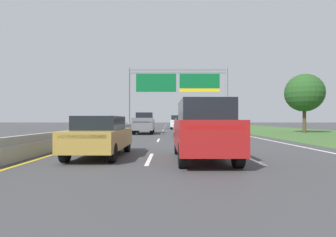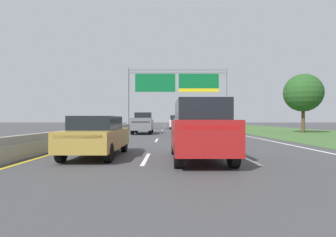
{
  "view_description": "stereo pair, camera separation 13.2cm",
  "coord_description": "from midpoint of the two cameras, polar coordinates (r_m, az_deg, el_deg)",
  "views": [
    {
      "loc": [
        -1.18,
        0.77,
        1.43
      ],
      "look_at": [
        -1.06,
        31.88,
        1.59
      ],
      "focal_mm": 28.5,
      "sensor_mm": 36.0,
      "label": 1
    },
    {
      "loc": [
        -1.04,
        0.77,
        1.43
      ],
      "look_at": [
        -1.06,
        31.88,
        1.59
      ],
      "focal_mm": 28.5,
      "sensor_mm": 36.0,
      "label": 2
    }
  ],
  "objects": [
    {
      "name": "overhead_sign_gantry",
      "position": [
        40.2,
        1.81,
        7.05
      ],
      "size": [
        15.06,
        0.42,
        9.22
      ],
      "color": "gray",
      "rests_on": "ground"
    },
    {
      "name": "car_silver_centre_lane_sedan",
      "position": [
        21.34,
        3.41,
        -1.93
      ],
      "size": [
        1.87,
        4.42,
        1.57
      ],
      "rotation": [
        0.0,
        0.0,
        1.58
      ],
      "color": "#B2B5BA",
      "rests_on": "ground"
    },
    {
      "name": "car_red_centre_lane_suv",
      "position": [
        9.55,
        6.88,
        -2.28
      ],
      "size": [
        1.95,
        4.72,
        2.11
      ],
      "rotation": [
        0.0,
        0.0,
        1.58
      ],
      "color": "maroon",
      "rests_on": "ground"
    },
    {
      "name": "lane_striping",
      "position": [
        33.82,
        1.66,
        -2.71
      ],
      "size": [
        11.96,
        106.0,
        0.01
      ],
      "color": "white",
      "rests_on": "ground"
    },
    {
      "name": "roadside_tree_mid",
      "position": [
        33.0,
        26.8,
        4.9
      ],
      "size": [
        4.15,
        4.15,
        6.48
      ],
      "color": "#4C3823",
      "rests_on": "ground"
    },
    {
      "name": "car_gold_left_lane_sedan",
      "position": [
        10.77,
        -14.82,
        -3.53
      ],
      "size": [
        1.86,
        4.42,
        1.57
      ],
      "rotation": [
        0.0,
        0.0,
        1.56
      ],
      "color": "#A38438",
      "rests_on": "ground"
    },
    {
      "name": "ground_plane",
      "position": [
        34.28,
        1.64,
        -2.68
      ],
      "size": [
        220.0,
        220.0,
        0.0
      ],
      "primitive_type": "plane",
      "color": "#3D3D3F"
    },
    {
      "name": "pickup_truck_grey",
      "position": [
        27.78,
        -5.49,
        -1.02
      ],
      "size": [
        2.09,
        5.43,
        2.2
      ],
      "rotation": [
        0.0,
        0.0,
        1.59
      ],
      "color": "slate",
      "rests_on": "ground"
    },
    {
      "name": "car_white_centre_lane_suv",
      "position": [
        41.22,
        1.53,
        -0.75
      ],
      "size": [
        1.96,
        4.72,
        2.11
      ],
      "rotation": [
        0.0,
        0.0,
        1.56
      ],
      "color": "silver",
      "rests_on": "ground"
    },
    {
      "name": "car_darkgreen_right_lane_suv",
      "position": [
        47.33,
        5.65,
        -0.69
      ],
      "size": [
        2.0,
        4.74,
        2.11
      ],
      "rotation": [
        0.0,
        0.0,
        1.55
      ],
      "color": "#193D23",
      "rests_on": "ground"
    },
    {
      "name": "median_barrier_concrete",
      "position": [
        34.69,
        -9.33,
        -2.06
      ],
      "size": [
        0.6,
        110.0,
        0.85
      ],
      "color": "#99968E",
      "rests_on": "ground"
    },
    {
      "name": "grass_verge_right",
      "position": [
        37.43,
        23.53,
        -2.44
      ],
      "size": [
        14.0,
        110.0,
        0.02
      ],
      "primitive_type": "cube",
      "color": "#3D602D",
      "rests_on": "ground"
    }
  ]
}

